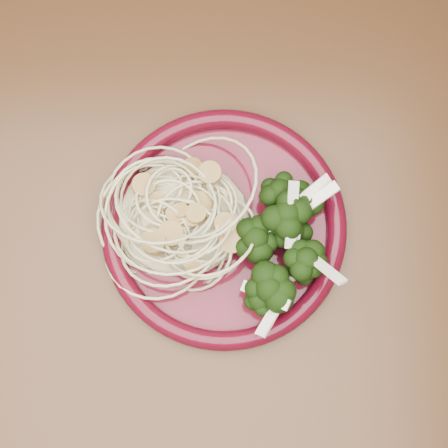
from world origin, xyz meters
The scene contains 6 objects.
dining_table centered at (0.00, 0.00, 0.65)m, with size 1.20×0.80×0.75m.
dinner_plate centered at (-0.02, -0.02, 0.76)m, with size 0.29×0.29×0.02m.
spaghetti_pile centered at (-0.06, -0.01, 0.77)m, with size 0.13×0.12×0.03m, color #C5BD88.
scallop_cluster centered at (-0.06, -0.01, 0.80)m, with size 0.11×0.11×0.04m, color #A47E3B, non-canonical shape.
broccoli_pile centered at (0.03, -0.03, 0.78)m, with size 0.09×0.14×0.05m, color black.
onion_garnish centered at (0.03, -0.03, 0.81)m, with size 0.06×0.09×0.05m, color white, non-canonical shape.
Camera 1 is at (-0.02, -0.14, 1.36)m, focal length 50.00 mm.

